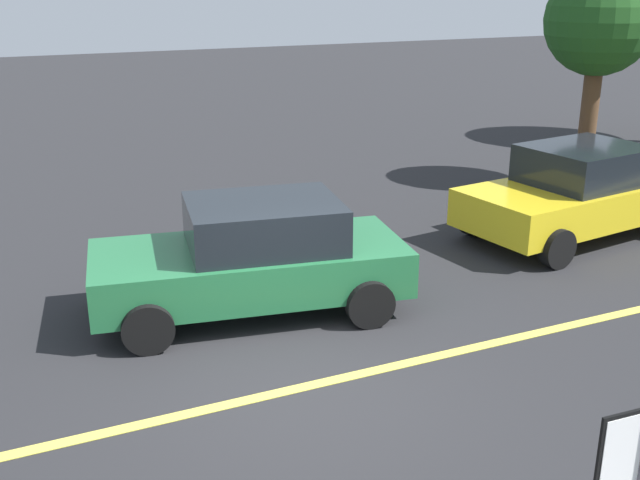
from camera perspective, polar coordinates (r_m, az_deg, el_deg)
ground_plane at (r=8.69m, az=-1.08°, el=-10.91°), size 80.00×80.00×0.00m
lane_marking_centre at (r=10.12m, az=14.81°, el=-6.98°), size 28.00×0.16×0.01m
car_yellow_crossing at (r=13.96m, az=18.57°, el=3.42°), size 4.30×2.49×1.59m
car_green_near_curb at (r=10.28m, az=-4.97°, el=-1.26°), size 4.38×2.54×1.54m
tree_left_verge at (r=17.24m, az=20.11°, el=14.91°), size 2.25×2.25×4.60m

